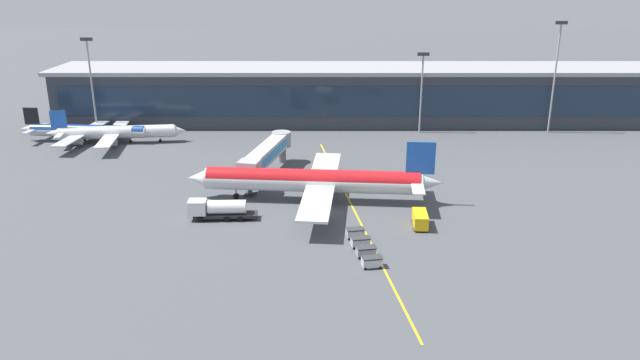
# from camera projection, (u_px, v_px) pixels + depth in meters

# --- Properties ---
(ground_plane) EXTENTS (700.00, 700.00, 0.00)m
(ground_plane) POSITION_uv_depth(u_px,v_px,m) (326.00, 212.00, 99.52)
(ground_plane) COLOR #47494F
(apron_lead_in_line) EXTENTS (10.97, 79.32, 0.01)m
(apron_lead_in_line) POSITION_uv_depth(u_px,v_px,m) (354.00, 207.00, 101.39)
(apron_lead_in_line) COLOR yellow
(apron_lead_in_line) RESTS_ON ground_plane
(terminal_building) EXTENTS (162.18, 20.83, 14.35)m
(terminal_building) POSITION_uv_depth(u_px,v_px,m) (370.00, 94.00, 158.33)
(terminal_building) COLOR #2D333D
(terminal_building) RESTS_ON ground_plane
(main_airliner) EXTENTS (44.02, 35.11, 10.95)m
(main_airliner) POSITION_uv_depth(u_px,v_px,m) (316.00, 181.00, 103.07)
(main_airliner) COLOR silver
(main_airliner) RESTS_ON ground_plane
(jet_bridge) EXTENTS (8.48, 23.83, 6.43)m
(jet_bridge) POSITION_uv_depth(u_px,v_px,m) (270.00, 153.00, 115.50)
(jet_bridge) COLOR #B2B7BC
(jet_bridge) RESTS_ON ground_plane
(fuel_tanker) EXTENTS (10.88, 2.98, 3.25)m
(fuel_tanker) POSITION_uv_depth(u_px,v_px,m) (220.00, 209.00, 96.03)
(fuel_tanker) COLOR #232326
(fuel_tanker) RESTS_ON ground_plane
(crew_van) EXTENTS (2.39, 5.11, 2.30)m
(crew_van) POSITION_uv_depth(u_px,v_px,m) (422.00, 219.00, 93.11)
(crew_van) COLOR yellow
(crew_van) RESTS_ON ground_plane
(baggage_cart_0) EXTENTS (2.88, 2.02, 1.48)m
(baggage_cart_0) POSITION_uv_depth(u_px,v_px,m) (373.00, 262.00, 80.56)
(baggage_cart_0) COLOR #B2B7BC
(baggage_cart_0) RESTS_ON ground_plane
(baggage_cart_1) EXTENTS (2.88, 2.02, 1.48)m
(baggage_cart_1) POSITION_uv_depth(u_px,v_px,m) (368.00, 251.00, 83.54)
(baggage_cart_1) COLOR gray
(baggage_cart_1) RESTS_ON ground_plane
(baggage_cart_2) EXTENTS (2.88, 2.02, 1.48)m
(baggage_cart_2) POSITION_uv_depth(u_px,v_px,m) (362.00, 242.00, 86.52)
(baggage_cart_2) COLOR #B2B7BC
(baggage_cart_2) RESTS_ON ground_plane
(baggage_cart_3) EXTENTS (2.88, 2.02, 1.48)m
(baggage_cart_3) POSITION_uv_depth(u_px,v_px,m) (357.00, 233.00, 89.51)
(baggage_cart_3) COLOR #B2B7BC
(baggage_cart_3) RESTS_ON ground_plane
(commuter_jet_far) EXTENTS (31.29, 24.94, 7.97)m
(commuter_jet_far) POSITION_uv_depth(u_px,v_px,m) (119.00, 132.00, 138.89)
(commuter_jet_far) COLOR silver
(commuter_jet_far) RESTS_ON ground_plane
(commuter_jet_near) EXTENTS (32.40, 25.85, 7.90)m
(commuter_jet_near) POSITION_uv_depth(u_px,v_px,m) (90.00, 131.00, 140.08)
(commuter_jet_near) COLOR #B2B7BC
(commuter_jet_near) RESTS_ON ground_plane
(apron_light_mast_0) EXTENTS (2.80, 0.50, 26.70)m
(apron_light_mast_0) POSITION_uv_depth(u_px,v_px,m) (558.00, 70.00, 144.24)
(apron_light_mast_0) COLOR gray
(apron_light_mast_0) RESTS_ON ground_plane
(apron_light_mast_1) EXTENTS (2.80, 0.50, 19.46)m
(apron_light_mast_1) POSITION_uv_depth(u_px,v_px,m) (424.00, 85.00, 145.55)
(apron_light_mast_1) COLOR gray
(apron_light_mast_1) RESTS_ON ground_plane
(apron_light_mast_2) EXTENTS (2.80, 0.50, 22.93)m
(apron_light_mast_2) POSITION_uv_depth(u_px,v_px,m) (93.00, 78.00, 145.20)
(apron_light_mast_2) COLOR gray
(apron_light_mast_2) RESTS_ON ground_plane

